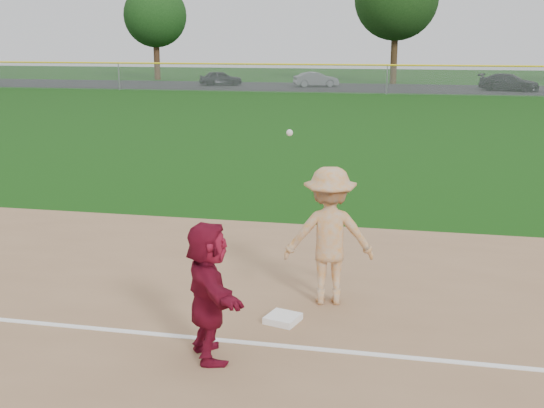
% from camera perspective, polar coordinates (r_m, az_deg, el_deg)
% --- Properties ---
extents(ground, '(160.00, 160.00, 0.00)m').
position_cam_1_polar(ground, '(9.68, -1.87, -9.58)').
color(ground, '#113F0C').
rests_on(ground, ground).
extents(foul_line, '(60.00, 0.10, 0.01)m').
position_cam_1_polar(foul_line, '(8.96, -3.12, -11.41)').
color(foul_line, white).
rests_on(foul_line, infield_dirt).
extents(parking_asphalt, '(120.00, 10.00, 0.01)m').
position_cam_1_polar(parking_asphalt, '(54.80, 9.85, 9.53)').
color(parking_asphalt, black).
rests_on(parking_asphalt, ground).
extents(first_base, '(0.52, 0.52, 0.09)m').
position_cam_1_polar(first_base, '(9.52, 0.92, -9.56)').
color(first_base, white).
rests_on(first_base, infield_dirt).
extents(base_runner, '(1.23, 1.64, 1.73)m').
position_cam_1_polar(base_runner, '(8.25, -5.37, -7.25)').
color(base_runner, maroon).
rests_on(base_runner, infield_dirt).
extents(car_left, '(3.78, 2.66, 1.19)m').
position_cam_1_polar(car_left, '(57.08, -4.32, 10.46)').
color(car_left, black).
rests_on(car_left, parking_asphalt).
extents(car_mid, '(3.77, 2.43, 1.17)m').
position_cam_1_polar(car_mid, '(55.54, 3.70, 10.36)').
color(car_mid, '#55575D').
rests_on(car_mid, parking_asphalt).
extents(car_right, '(4.65, 2.88, 1.26)m').
position_cam_1_polar(car_right, '(54.00, 19.22, 9.59)').
color(car_right, black).
rests_on(car_right, parking_asphalt).
extents(first_base_play, '(1.43, 1.00, 2.60)m').
position_cam_1_polar(first_base_play, '(9.93, 4.81, -2.66)').
color(first_base_play, '#A8A8AB').
rests_on(first_base_play, infield_dirt).
extents(outfield_fence, '(110.00, 0.12, 110.00)m').
position_cam_1_polar(outfield_fence, '(48.71, 9.64, 11.34)').
color(outfield_fence, '#999EA0').
rests_on(outfield_fence, ground).
extents(tree_1, '(5.80, 5.80, 8.75)m').
position_cam_1_polar(tree_1, '(66.22, -9.75, 15.27)').
color(tree_1, '#3A2315').
rests_on(tree_1, ground).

